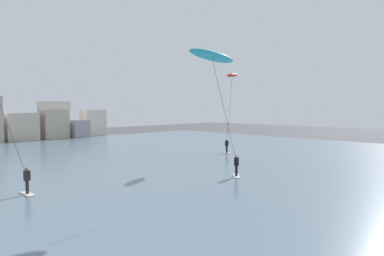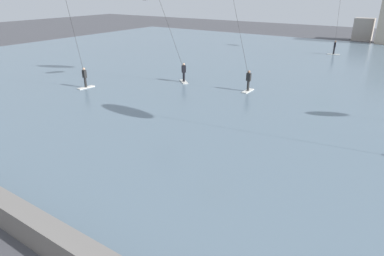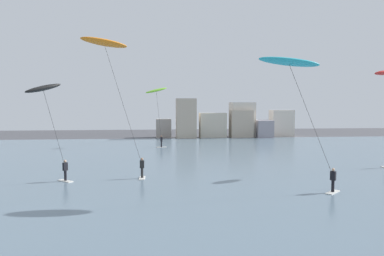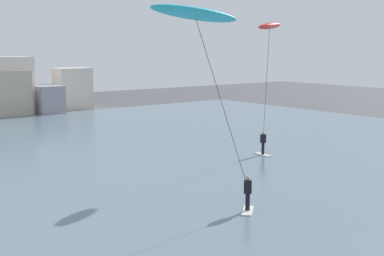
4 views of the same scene
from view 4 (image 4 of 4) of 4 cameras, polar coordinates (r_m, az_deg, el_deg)
The scene contains 2 objects.
kitesurfer_cyan at distance 20.55m, azimuth 0.81°, elevation 10.82°, with size 5.97×1.81×9.03m.
kitesurfer_red at distance 33.24m, azimuth 8.32°, elevation 9.37°, with size 3.56×3.77×8.93m.
Camera 4 is at (-6.89, 0.81, 7.38)m, focal length 49.21 mm.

